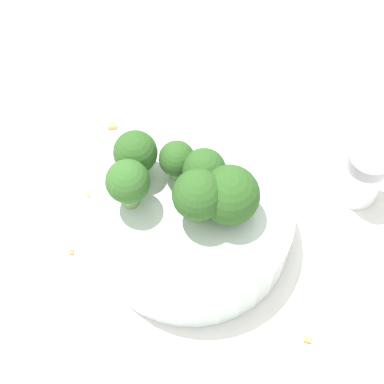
{
  "coord_description": "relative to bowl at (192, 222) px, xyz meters",
  "views": [
    {
      "loc": [
        0.22,
        -0.17,
        0.55
      ],
      "look_at": [
        0.0,
        0.0,
        0.08
      ],
      "focal_mm": 60.0,
      "sensor_mm": 36.0,
      "label": 1
    }
  ],
  "objects": [
    {
      "name": "ground_plane",
      "position": [
        0.0,
        0.0,
        -0.03
      ],
      "size": [
        3.0,
        3.0,
        0.0
      ],
      "primitive_type": "plane",
      "color": "white"
    },
    {
      "name": "bowl",
      "position": [
        0.0,
        0.0,
        0.0
      ],
      "size": [
        0.19,
        0.19,
        0.05
      ],
      "primitive_type": "cylinder",
      "color": "silver",
      "rests_on": "ground_plane"
    },
    {
      "name": "broccoli_floret_0",
      "position": [
        0.01,
        -0.0,
        0.06
      ],
      "size": [
        0.04,
        0.04,
        0.06
      ],
      "color": "#84AD66",
      "rests_on": "bowl"
    },
    {
      "name": "broccoli_floret_1",
      "position": [
        0.02,
        0.02,
        0.05
      ],
      "size": [
        0.05,
        0.05,
        0.05
      ],
      "color": "#7A9E5B",
      "rests_on": "bowl"
    },
    {
      "name": "broccoli_floret_2",
      "position": [
        -0.04,
        0.01,
        0.05
      ],
      "size": [
        0.03,
        0.03,
        0.04
      ],
      "color": "#8EB770",
      "rests_on": "bowl"
    },
    {
      "name": "broccoli_floret_3",
      "position": [
        -0.01,
        0.02,
        0.05
      ],
      "size": [
        0.04,
        0.04,
        0.05
      ],
      "color": "#7A9E5B",
      "rests_on": "bowl"
    },
    {
      "name": "broccoli_floret_4",
      "position": [
        -0.04,
        -0.04,
        0.06
      ],
      "size": [
        0.04,
        0.04,
        0.06
      ],
      "color": "#84AD66",
      "rests_on": "bowl"
    },
    {
      "name": "broccoli_floret_5",
      "position": [
        -0.06,
        -0.02,
        0.05
      ],
      "size": [
        0.04,
        0.04,
        0.05
      ],
      "color": "#84AD66",
      "rests_on": "bowl"
    },
    {
      "name": "pepper_shaker",
      "position": [
        0.06,
        0.16,
        0.01
      ],
      "size": [
        0.04,
        0.04,
        0.07
      ],
      "color": "silver",
      "rests_on": "ground_plane"
    },
    {
      "name": "almond_crumb_0",
      "position": [
        -0.08,
        0.09,
        -0.02
      ],
      "size": [
        0.01,
        0.01,
        0.01
      ],
      "primitive_type": "cube",
      "rotation": [
        0.0,
        0.0,
        2.72
      ],
      "color": "#AD7F4C",
      "rests_on": "ground_plane"
    },
    {
      "name": "almond_crumb_1",
      "position": [
        -0.15,
        0.01,
        -0.02
      ],
      "size": [
        0.01,
        0.01,
        0.01
      ],
      "primitive_type": "cube",
      "rotation": [
        0.0,
        0.0,
        1.07
      ],
      "color": "tan",
      "rests_on": "ground_plane"
    },
    {
      "name": "almond_crumb_2",
      "position": [
        -0.1,
        -0.05,
        -0.02
      ],
      "size": [
        0.01,
        0.01,
        0.01
      ],
      "primitive_type": "cube",
      "rotation": [
        0.0,
        0.0,
        1.71
      ],
      "color": "#AD7F4C",
      "rests_on": "ground_plane"
    },
    {
      "name": "almond_crumb_3",
      "position": [
        0.14,
        0.02,
        -0.02
      ],
      "size": [
        0.01,
        0.01,
        0.01
      ],
      "primitive_type": "cube",
      "rotation": [
        0.0,
        0.0,
        3.76
      ],
      "color": "#AD7F4C",
      "rests_on": "ground_plane"
    },
    {
      "name": "almond_crumb_4",
      "position": [
        -0.05,
        -0.1,
        -0.02
      ],
      "size": [
        0.01,
        0.01,
        0.01
      ],
      "primitive_type": "cube",
      "rotation": [
        0.0,
        0.0,
        2.39
      ],
      "color": "olive",
      "rests_on": "ground_plane"
    }
  ]
}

